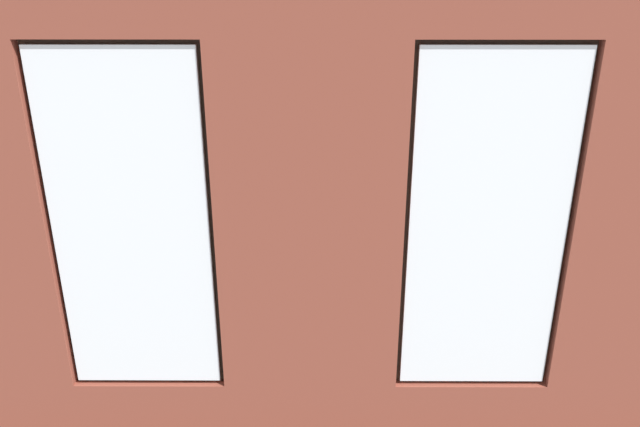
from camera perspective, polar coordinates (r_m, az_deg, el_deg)
ground_plane at (r=6.93m, az=-0.46°, el=-6.49°), size 6.24×5.97×0.10m
brick_wall_with_windows at (r=3.90m, az=-0.98°, el=-4.77°), size 5.64×0.30×3.12m
white_wall_right at (r=6.76m, az=-24.86°, el=5.40°), size 0.10×4.97×3.12m
couch_by_window at (r=5.13m, az=-9.14°, el=-13.19°), size 1.91×0.87×0.80m
couch_left at (r=7.08m, az=17.00°, el=-3.46°), size 0.89×2.04×0.80m
coffee_table at (r=6.85m, az=1.13°, el=-3.07°), size 1.30×0.73×0.41m
cup_ceramic at (r=6.89m, az=-0.22°, el=-1.96°), size 0.09×0.09×0.10m
candle_jar at (r=6.71m, az=-2.17°, el=-2.69°), size 0.08×0.08×0.09m
table_plant_small at (r=6.78m, az=1.14°, el=-1.82°), size 0.13×0.13×0.21m
remote_black at (r=6.95m, az=4.06°, el=-2.14°), size 0.10×0.18×0.02m
media_console at (r=7.16m, az=-20.74°, el=-4.28°), size 1.20×0.42×0.52m
tv_flatscreen at (r=6.91m, az=-21.45°, el=0.50°), size 1.10×0.20×0.75m
papasan_chair at (r=8.54m, az=-5.44°, el=2.76°), size 1.14×1.14×0.71m
potted_plant_corner_near_left at (r=8.75m, az=14.77°, el=4.40°), size 0.95×1.00×1.12m
potted_plant_foreground_right at (r=8.74m, az=-14.81°, el=3.46°), size 0.88×0.87×1.11m
potted_plant_by_left_couch at (r=8.27m, az=11.67°, el=1.24°), size 0.35×0.35×0.59m
potted_plant_near_tv at (r=5.95m, az=-19.60°, el=-5.99°), size 0.89×0.77×1.28m
potted_plant_between_couches at (r=4.96m, az=7.15°, el=-9.92°), size 0.85×0.99×1.31m
potted_plant_corner_far_left at (r=5.24m, az=25.22°, el=-9.16°), size 0.87×0.94×1.36m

